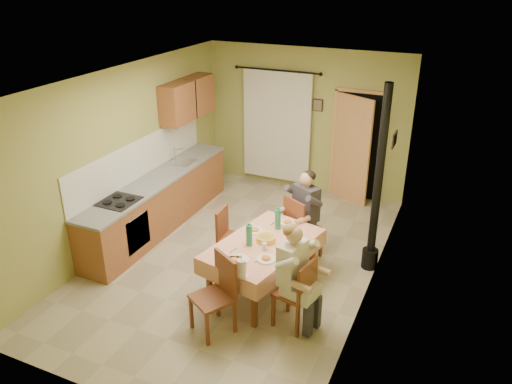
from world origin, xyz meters
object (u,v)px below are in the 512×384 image
at_px(man_right, 295,265).
at_px(chair_left, 232,249).
at_px(man_far, 305,205).
at_px(chair_far, 302,239).
at_px(chair_near, 214,310).
at_px(dining_table, 263,266).
at_px(stove_flue, 376,206).
at_px(chair_right, 294,305).

bearing_deg(man_right, chair_left, 67.50).
distance_m(chair_left, man_far, 1.27).
height_order(chair_far, chair_near, chair_far).
height_order(dining_table, chair_near, chair_near).
bearing_deg(chair_left, stove_flue, 110.13).
xyz_separation_m(chair_right, chair_left, (-1.31, 0.90, -0.00)).
xyz_separation_m(dining_table, chair_right, (0.65, -0.53, -0.09)).
bearing_deg(man_far, man_right, -46.09).
distance_m(chair_left, man_right, 1.69).
bearing_deg(chair_far, chair_left, -112.07).
height_order(chair_right, man_far, man_far).
bearing_deg(chair_near, stove_flue, -93.33).
distance_m(chair_far, man_far, 0.59).
bearing_deg(man_right, chair_right, -90.00).
distance_m(dining_table, chair_left, 0.77).
bearing_deg(man_far, stove_flue, 34.09).
xyz_separation_m(chair_far, chair_left, (-0.87, -0.70, -0.00)).
relative_size(chair_right, chair_left, 1.04).
distance_m(dining_table, chair_far, 1.10).
bearing_deg(stove_flue, man_right, -109.57).
bearing_deg(man_far, chair_right, -45.67).
bearing_deg(chair_left, man_far, 126.47).
height_order(chair_near, man_far, man_far).
xyz_separation_m(chair_left, man_far, (0.87, 0.71, 0.59)).
bearing_deg(dining_table, chair_near, -90.00).
distance_m(dining_table, chair_right, 0.84).
bearing_deg(stove_flue, chair_right, -109.13).
bearing_deg(stove_flue, dining_table, -136.37).
relative_size(dining_table, chair_right, 1.91).
height_order(chair_left, man_right, man_right).
bearing_deg(chair_right, chair_near, 131.80).
distance_m(chair_near, chair_left, 1.47).
bearing_deg(dining_table, stove_flue, 56.00).
xyz_separation_m(chair_far, man_far, (0.01, 0.01, 0.59)).
xyz_separation_m(chair_right, man_far, (-0.44, 1.61, 0.59)).
distance_m(chair_far, chair_near, 2.14).
bearing_deg(chair_left, chair_near, 14.95).
bearing_deg(dining_table, chair_left, 163.03).
distance_m(man_far, man_right, 1.67).
height_order(chair_far, stove_flue, stove_flue).
relative_size(man_far, stove_flue, 0.50).
xyz_separation_m(chair_far, stove_flue, (1.04, 0.10, 0.73)).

